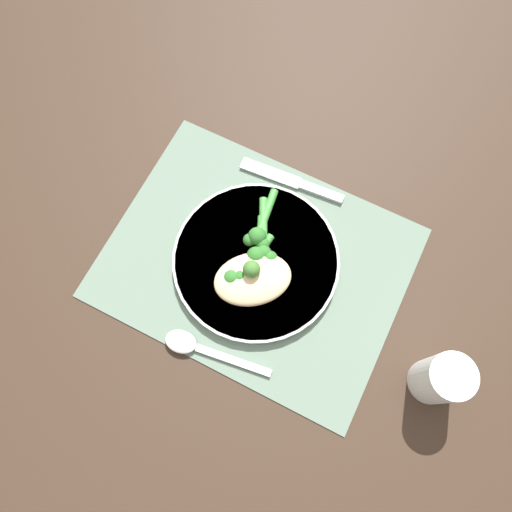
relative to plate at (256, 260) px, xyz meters
The scene contains 12 objects.
ground_plane 0.01m from the plate, ahead, with size 3.00×3.00×0.00m, color #332319.
placemat 0.01m from the plate, ahead, with size 0.46×0.35×0.00m.
plate is the anchor object (origin of this frame).
chicken_fillet 0.04m from the plate, 71.14° to the right, with size 0.14×0.14×0.03m.
pesto_dollop_primary 0.05m from the plate, 76.71° to the right, with size 0.03×0.03×0.03m.
broccoli_stalk_front 0.04m from the plate, 104.30° to the right, with size 0.04×0.11×0.03m.
broccoli_stalk_right 0.02m from the plate, 34.62° to the right, with size 0.05×0.10×0.03m.
broccoli_stalk_left 0.02m from the plate, 74.27° to the left, with size 0.07×0.11×0.03m.
broccoli_stalk_rear 0.04m from the plate, 109.74° to the left, with size 0.04×0.11×0.03m.
knife 0.15m from the plate, 92.77° to the left, with size 0.18×0.03×0.01m.
spoon 0.16m from the plate, 98.74° to the right, with size 0.17×0.04×0.01m.
water_glass 0.31m from the plate, ahead, with size 0.06×0.06×0.10m.
Camera 1 is at (0.11, -0.21, 0.75)m, focal length 35.00 mm.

